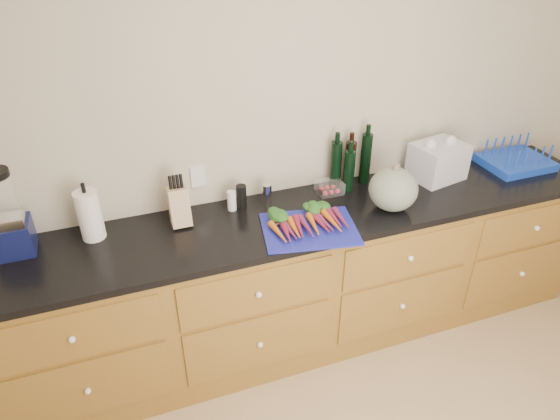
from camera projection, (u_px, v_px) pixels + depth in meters
name	position (u px, v px, depth m)	size (l,w,h in m)	color
wall_back	(296.00, 131.00, 2.89)	(4.10, 0.05, 2.60)	beige
cabinets	(313.00, 279.00, 3.07)	(3.60, 0.64, 0.90)	brown
countertop	(316.00, 214.00, 2.83)	(3.64, 0.62, 0.04)	black
cutting_board	(309.00, 229.00, 2.65)	(0.49, 0.37, 0.01)	#191E95
carrots	(307.00, 221.00, 2.67)	(0.39, 0.29, 0.06)	orange
squash	(393.00, 189.00, 2.78)	(0.27, 0.27, 0.25)	slate
blender_appliance	(7.00, 218.00, 2.39)	(0.18, 0.18, 0.45)	#0E1343
paper_towel	(90.00, 215.00, 2.53)	(0.12, 0.12, 0.27)	white
knife_block	(179.00, 206.00, 2.66)	(0.10, 0.10, 0.21)	tan
grinder_salt	(232.00, 201.00, 2.80)	(0.05, 0.05, 0.12)	white
grinder_pepper	(241.00, 197.00, 2.81)	(0.06, 0.06, 0.14)	black
canister_chrome	(267.00, 194.00, 2.86)	(0.05, 0.05, 0.12)	silver
tomato_box	(330.00, 187.00, 2.98)	(0.15, 0.12, 0.07)	white
bottles	(350.00, 164.00, 3.00)	(0.27, 0.14, 0.32)	black
grocery_bag	(438.00, 161.00, 3.11)	(0.31, 0.25, 0.23)	silver
dish_rack	(515.00, 160.00, 3.28)	(0.42, 0.34, 0.17)	blue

